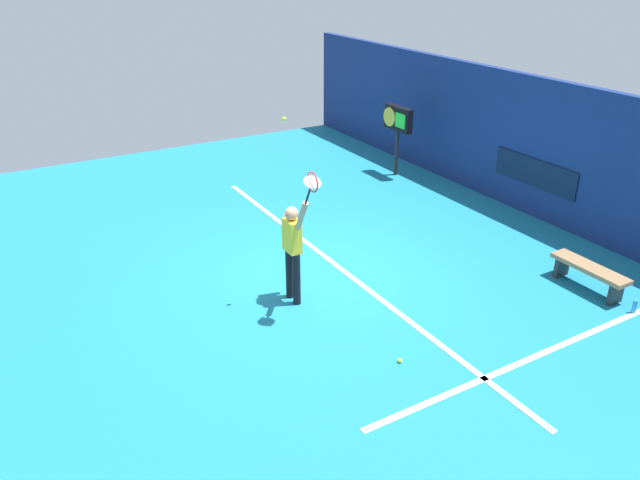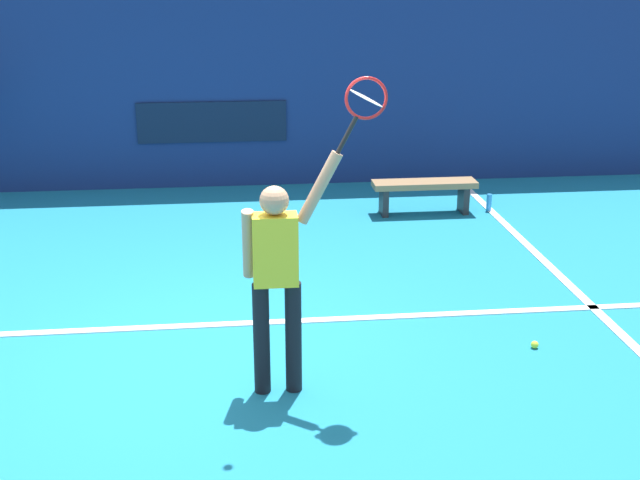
# 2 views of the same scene
# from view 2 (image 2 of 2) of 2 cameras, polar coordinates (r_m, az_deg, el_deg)

# --- Properties ---
(ground_plane) EXTENTS (18.00, 18.00, 0.00)m
(ground_plane) POSITION_cam_2_polar(r_m,az_deg,el_deg) (7.23, -8.08, -7.78)
(ground_plane) COLOR teal
(back_wall) EXTENTS (18.00, 0.20, 2.98)m
(back_wall) POSITION_cam_2_polar(r_m,az_deg,el_deg) (12.21, -7.73, 10.65)
(back_wall) COLOR navy
(back_wall) RESTS_ON ground_plane
(sponsor_banner_center) EXTENTS (2.20, 0.03, 0.60)m
(sponsor_banner_center) POSITION_cam_2_polar(r_m,az_deg,el_deg) (12.17, -7.64, 8.26)
(sponsor_banner_center) COLOR #0C1933
(court_baseline) EXTENTS (10.00, 0.10, 0.01)m
(court_baseline) POSITION_cam_2_polar(r_m,az_deg,el_deg) (7.70, -7.99, -5.98)
(court_baseline) COLOR white
(court_baseline) RESTS_ON ground_plane
(court_sideline) EXTENTS (0.10, 7.00, 0.01)m
(court_sideline) POSITION_cam_2_polar(r_m,az_deg,el_deg) (9.70, 15.21, -1.11)
(court_sideline) COLOR white
(court_sideline) RESTS_ON ground_plane
(tennis_player) EXTENTS (0.75, 0.31, 1.95)m
(tennis_player) POSITION_cam_2_polar(r_m,az_deg,el_deg) (6.14, -3.08, -2.30)
(tennis_player) COLOR black
(tennis_player) RESTS_ON ground_plane
(tennis_racket) EXTENTS (0.43, 0.27, 0.61)m
(tennis_racket) POSITION_cam_2_polar(r_m,az_deg,el_deg) (5.86, 3.13, 9.68)
(tennis_racket) COLOR black
(court_bench) EXTENTS (1.40, 0.36, 0.45)m
(court_bench) POSITION_cam_2_polar(r_m,az_deg,el_deg) (10.98, 7.38, 3.58)
(court_bench) COLOR olive
(court_bench) RESTS_ON ground_plane
(water_bottle) EXTENTS (0.07, 0.07, 0.24)m
(water_bottle) POSITION_cam_2_polar(r_m,az_deg,el_deg) (11.28, 11.86, 2.60)
(water_bottle) COLOR #338CD8
(water_bottle) RESTS_ON ground_plane
(spare_ball) EXTENTS (0.07, 0.07, 0.07)m
(spare_ball) POSITION_cam_2_polar(r_m,az_deg,el_deg) (7.44, 14.94, -7.16)
(spare_ball) COLOR #CCE033
(spare_ball) RESTS_ON ground_plane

